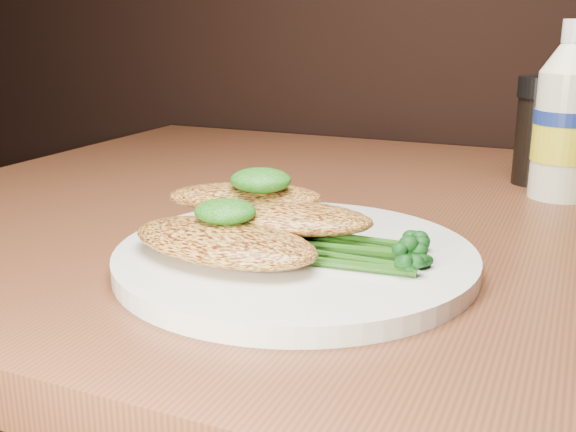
% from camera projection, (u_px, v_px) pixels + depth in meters
% --- Properties ---
extents(plate, '(0.28, 0.28, 0.01)m').
position_uv_depth(plate, '(296.00, 257.00, 0.53)').
color(plate, white).
rests_on(plate, dining_table).
extents(chicken_front, '(0.17, 0.10, 0.02)m').
position_uv_depth(chicken_front, '(223.00, 242.00, 0.51)').
color(chicken_front, gold).
rests_on(chicken_front, plate).
extents(chicken_mid, '(0.15, 0.09, 0.02)m').
position_uv_depth(chicken_mid, '(285.00, 217.00, 0.54)').
color(chicken_mid, gold).
rests_on(chicken_mid, plate).
extents(chicken_back, '(0.15, 0.11, 0.02)m').
position_uv_depth(chicken_back, '(245.00, 197.00, 0.57)').
color(chicken_back, gold).
rests_on(chicken_back, plate).
extents(pesto_front, '(0.05, 0.04, 0.02)m').
position_uv_depth(pesto_front, '(225.00, 212.00, 0.52)').
color(pesto_front, '#093608').
rests_on(pesto_front, chicken_front).
extents(pesto_back, '(0.05, 0.05, 0.02)m').
position_uv_depth(pesto_back, '(261.00, 180.00, 0.56)').
color(pesto_back, '#093608').
rests_on(pesto_back, chicken_back).
extents(broccolini_bundle, '(0.16, 0.14, 0.02)m').
position_uv_depth(broccolini_bundle, '(353.00, 243.00, 0.51)').
color(broccolini_bundle, '#1E4D10').
rests_on(broccolini_bundle, plate).
extents(mayo_bottle, '(0.08, 0.08, 0.19)m').
position_uv_depth(mayo_bottle, '(567.00, 111.00, 0.71)').
color(mayo_bottle, white).
rests_on(mayo_bottle, dining_table).
extents(pepper_grinder, '(0.06, 0.06, 0.12)m').
position_uv_depth(pepper_grinder, '(536.00, 131.00, 0.78)').
color(pepper_grinder, black).
rests_on(pepper_grinder, dining_table).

